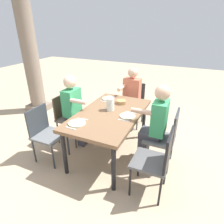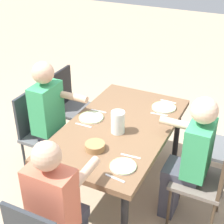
{
  "view_description": "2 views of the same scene",
  "coord_description": "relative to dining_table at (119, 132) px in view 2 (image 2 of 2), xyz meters",
  "views": [
    {
      "loc": [
        -2.47,
        -1.15,
        2.06
      ],
      "look_at": [
        -0.09,
        -0.08,
        0.84
      ],
      "focal_mm": 30.48,
      "sensor_mm": 36.0,
      "label": 1
    },
    {
      "loc": [
        2.46,
        1.12,
        2.49
      ],
      "look_at": [
        -0.04,
        -0.09,
        0.88
      ],
      "focal_mm": 54.45,
      "sensor_mm": 36.0,
      "label": 2
    }
  ],
  "objects": [
    {
      "name": "diner_guest_third",
      "position": [
        0.06,
        0.7,
        -0.01
      ],
      "size": [
        0.35,
        0.5,
        1.28
      ],
      "color": "#3F3F4C",
      "rests_on": "ground"
    },
    {
      "name": "ground_plane",
      "position": [
        0.0,
        0.0,
        -0.7
      ],
      "size": [
        16.0,
        16.0,
        0.0
      ],
      "primitive_type": "plane",
      "color": "tan"
    },
    {
      "name": "diner_man_white",
      "position": [
        1.03,
        0.0,
        -0.02
      ],
      "size": [
        0.49,
        0.35,
        1.28
      ],
      "color": "#3F3F4C",
      "rests_on": "ground"
    },
    {
      "name": "fork_1",
      "position": [
        -0.16,
        -0.3,
        0.07
      ],
      "size": [
        0.02,
        0.17,
        0.01
      ],
      "primitive_type": "cube",
      "rotation": [
        0.0,
        0.0,
        0.05
      ],
      "color": "silver",
      "rests_on": "dining_table"
    },
    {
      "name": "plate_0",
      "position": [
        -0.52,
        0.27,
        0.08
      ],
      "size": [
        0.25,
        0.25,
        0.02
      ],
      "color": "silver",
      "rests_on": "dining_table"
    },
    {
      "name": "plate_2",
      "position": [
        0.53,
        0.28,
        0.08
      ],
      "size": [
        0.21,
        0.21,
        0.02
      ],
      "color": "white",
      "rests_on": "dining_table"
    },
    {
      "name": "spoon_0",
      "position": [
        -0.37,
        0.27,
        0.07
      ],
      "size": [
        0.03,
        0.17,
        0.01
      ],
      "primitive_type": "cube",
      "rotation": [
        0.0,
        0.0,
        0.1
      ],
      "color": "silver",
      "rests_on": "dining_table"
    },
    {
      "name": "bread_basket",
      "position": [
        0.42,
        -0.03,
        0.1
      ],
      "size": [
        0.17,
        0.17,
        0.06
      ],
      "primitive_type": "cylinder",
      "color": "#9E7547",
      "rests_on": "dining_table"
    },
    {
      "name": "plate_1",
      "position": [
        -0.01,
        -0.3,
        0.08
      ],
      "size": [
        0.24,
        0.24,
        0.02
      ],
      "color": "silver",
      "rests_on": "dining_table"
    },
    {
      "name": "dining_table",
      "position": [
        0.0,
        0.0,
        0.0
      ],
      "size": [
        1.6,
        0.93,
        0.78
      ],
      "color": "brown",
      "rests_on": "ground"
    },
    {
      "name": "spoon_2",
      "position": [
        0.68,
        0.28,
        0.07
      ],
      "size": [
        0.03,
        0.17,
        0.01
      ],
      "primitive_type": "cube",
      "rotation": [
        0.0,
        0.0,
        -0.11
      ],
      "color": "silver",
      "rests_on": "dining_table"
    },
    {
      "name": "fork_0",
      "position": [
        -0.67,
        0.27,
        0.07
      ],
      "size": [
        0.02,
        0.17,
        0.01
      ],
      "primitive_type": "cube",
      "rotation": [
        0.0,
        0.0,
        -0.05
      ],
      "color": "silver",
      "rests_on": "dining_table"
    },
    {
      "name": "chair_mid_north",
      "position": [
        0.07,
        0.88,
        -0.18
      ],
      "size": [
        0.44,
        0.44,
        0.89
      ],
      "color": "#6A6158",
      "rests_on": "ground"
    },
    {
      "name": "chair_mid_south",
      "position": [
        0.07,
        -0.89,
        -0.17
      ],
      "size": [
        0.44,
        0.44,
        0.94
      ],
      "color": "#5B5E61",
      "rests_on": "ground"
    },
    {
      "name": "chair_west_south",
      "position": [
        -0.53,
        -0.89,
        -0.16
      ],
      "size": [
        0.44,
        0.44,
        0.94
      ],
      "color": "#4F4F50",
      "rests_on": "ground"
    },
    {
      "name": "spoon_1",
      "position": [
        0.14,
        -0.3,
        0.07
      ],
      "size": [
        0.02,
        0.17,
        0.01
      ],
      "primitive_type": "cube",
      "rotation": [
        0.0,
        0.0,
        0.01
      ],
      "color": "silver",
      "rests_on": "dining_table"
    },
    {
      "name": "diner_woman_green",
      "position": [
        0.06,
        -0.71,
        0.0
      ],
      "size": [
        0.35,
        0.5,
        1.31
      ],
      "color": "#3F3F4C",
      "rests_on": "ground"
    },
    {
      "name": "water_pitcher",
      "position": [
        0.1,
        0.03,
        0.16
      ],
      "size": [
        0.13,
        0.13,
        0.21
      ],
      "color": "white",
      "rests_on": "dining_table"
    },
    {
      "name": "fork_2",
      "position": [
        0.38,
        0.28,
        0.07
      ],
      "size": [
        0.03,
        0.17,
        0.01
      ],
      "primitive_type": "cube",
      "rotation": [
        0.0,
        0.0,
        0.08
      ],
      "color": "silver",
      "rests_on": "dining_table"
    },
    {
      "name": "chair_west_north",
      "position": [
        -0.53,
        0.89,
        -0.19
      ],
      "size": [
        0.44,
        0.44,
        0.89
      ],
      "color": "#5B5E61",
      "rests_on": "ground"
    }
  ]
}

